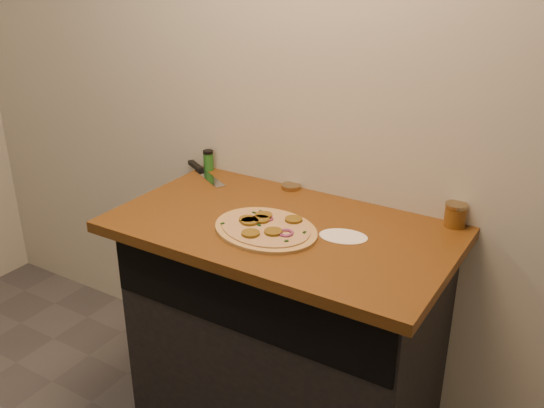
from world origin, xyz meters
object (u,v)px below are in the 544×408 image
Objects in this scene: chefs_knife at (202,172)px; spice_shaker at (208,160)px; salsa_jar at (455,215)px; pizza at (266,228)px.

chefs_knife is 0.06m from spice_shaker.
salsa_jar is at bearing 0.00° from spice_shaker.
pizza is 1.53× the size of chefs_knife.
salsa_jar is 0.95× the size of spice_shaker.
pizza is 0.66m from salsa_jar.
salsa_jar is (0.54, 0.38, 0.03)m from pizza.
salsa_jar reaches higher than pizza.
spice_shaker is (-0.00, 0.05, 0.04)m from chefs_knife.
salsa_jar is at bearing 35.12° from pizza.
pizza is at bearing -35.58° from spice_shaker.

